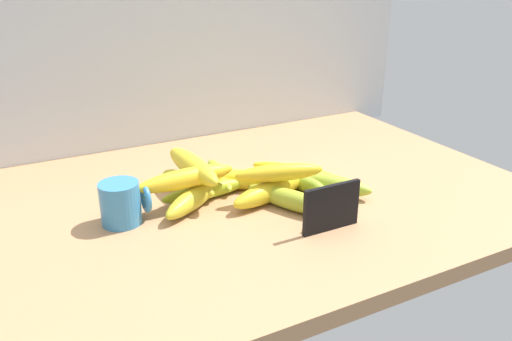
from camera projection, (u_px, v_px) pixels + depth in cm
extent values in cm
cube|color=tan|center=(253.00, 200.00, 105.09)|extent=(110.00, 76.00, 3.00)
cube|color=silver|center=(177.00, 10.00, 124.19)|extent=(130.00, 2.00, 70.00)
cube|color=black|center=(331.00, 208.00, 89.37)|extent=(11.00, 0.80, 8.40)
cube|color=#8D6747|center=(328.00, 226.00, 91.51)|extent=(9.90, 1.20, 0.60)
cylinder|color=#3882BB|center=(121.00, 204.00, 91.47)|extent=(7.05, 7.05, 7.67)
torus|color=#3882BB|center=(146.00, 199.00, 93.42)|extent=(1.00, 5.30, 5.30)
ellipsoid|color=#A3B22D|center=(294.00, 201.00, 97.17)|extent=(12.76, 20.31, 3.80)
ellipsoid|color=#A8BC27|center=(206.00, 191.00, 101.83)|extent=(18.17, 3.85, 3.25)
ellipsoid|color=yellow|center=(239.00, 179.00, 105.99)|extent=(16.03, 12.87, 4.06)
ellipsoid|color=#9ABE34|center=(299.00, 180.00, 106.34)|extent=(6.43, 15.91, 3.61)
ellipsoid|color=#A0BB2B|center=(219.00, 175.00, 108.99)|extent=(6.06, 16.67, 3.30)
ellipsoid|color=yellow|center=(297.00, 173.00, 110.31)|extent=(14.83, 18.96, 3.23)
ellipsoid|color=gold|center=(195.00, 198.00, 98.21)|extent=(17.18, 14.22, 3.95)
ellipsoid|color=gold|center=(187.00, 183.00, 104.23)|extent=(8.58, 16.04, 3.97)
ellipsoid|color=#A1BB34|center=(323.00, 183.00, 104.31)|extent=(15.18, 18.42, 4.11)
ellipsoid|color=yellow|center=(272.00, 190.00, 101.05)|extent=(20.17, 9.75, 4.25)
ellipsoid|color=yellow|center=(193.00, 166.00, 101.82)|extent=(5.60, 20.13, 4.28)
ellipsoid|color=yellow|center=(279.00, 173.00, 99.10)|extent=(17.41, 7.93, 3.44)
ellipsoid|color=yellow|center=(186.00, 178.00, 96.92)|extent=(19.58, 4.89, 3.74)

